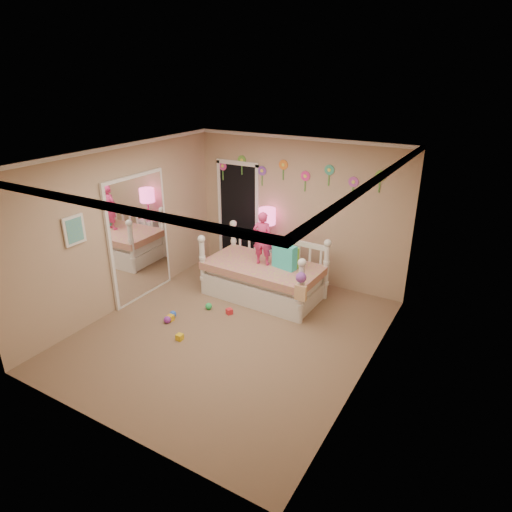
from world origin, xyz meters
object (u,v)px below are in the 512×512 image
Objects in this scene: child at (263,238)px; table_lamp at (267,221)px; daybed at (264,267)px; nightstand at (267,260)px.

table_lamp is (-0.32, 0.73, 0.04)m from child.
child is at bearing -66.34° from table_lamp.
nightstand is at bearing 116.79° from daybed.
child is 1.35× the size of table_lamp.
table_lamp is (-0.00, 0.00, 0.77)m from nightstand.
child reaches higher than nightstand.
daybed is at bearing -71.10° from nightstand.
table_lamp reaches higher than daybed.
nightstand is at bearing -77.99° from child.
daybed is at bearing -64.97° from table_lamp.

